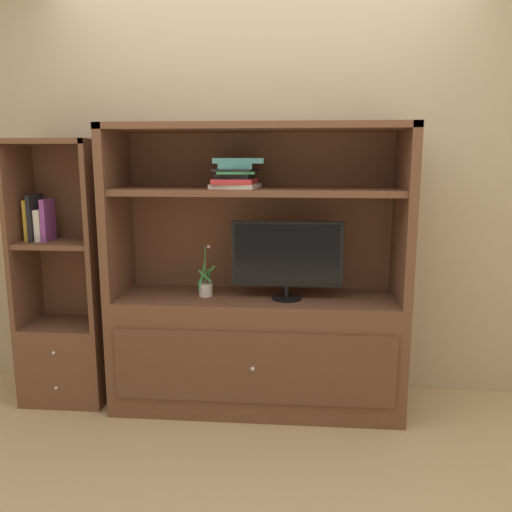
% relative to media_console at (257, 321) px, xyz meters
% --- Properties ---
extents(ground_plane, '(8.00, 8.00, 0.00)m').
position_rel_media_console_xyz_m(ground_plane, '(0.00, -0.41, -0.52)').
color(ground_plane, tan).
extents(painted_rear_wall, '(6.00, 0.10, 2.80)m').
position_rel_media_console_xyz_m(painted_rear_wall, '(0.00, 0.34, 0.88)').
color(painted_rear_wall, tan).
rests_on(painted_rear_wall, ground_plane).
extents(media_console, '(1.69, 0.51, 1.66)m').
position_rel_media_console_xyz_m(media_console, '(0.00, 0.00, 0.00)').
color(media_console, brown).
rests_on(media_console, ground_plane).
extents(tv_monitor, '(0.63, 0.17, 0.45)m').
position_rel_media_console_xyz_m(tv_monitor, '(0.17, -0.05, 0.40)').
color(tv_monitor, black).
rests_on(tv_monitor, media_console).
extents(potted_plant, '(0.11, 0.09, 0.30)m').
position_rel_media_console_xyz_m(potted_plant, '(-0.30, -0.02, 0.20)').
color(potted_plant, beige).
rests_on(potted_plant, media_console).
extents(magazine_stack, '(0.30, 0.32, 0.17)m').
position_rel_media_console_xyz_m(magazine_stack, '(-0.12, -0.01, 0.87)').
color(magazine_stack, silver).
rests_on(magazine_stack, media_console).
extents(bookshelf_tall, '(0.50, 0.38, 1.58)m').
position_rel_media_console_xyz_m(bookshelf_tall, '(-1.17, 0.01, -0.00)').
color(bookshelf_tall, brown).
rests_on(bookshelf_tall, ground_plane).
extents(upright_book_row, '(0.14, 0.17, 0.27)m').
position_rel_media_console_xyz_m(upright_book_row, '(-1.29, -0.01, 0.59)').
color(upright_book_row, gold).
rests_on(upright_book_row, bookshelf_tall).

